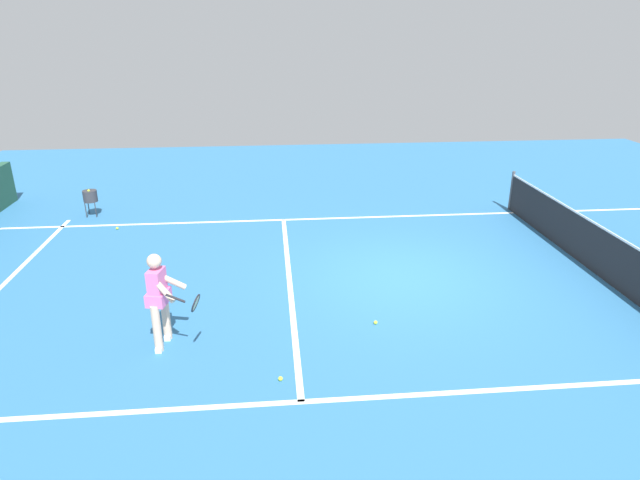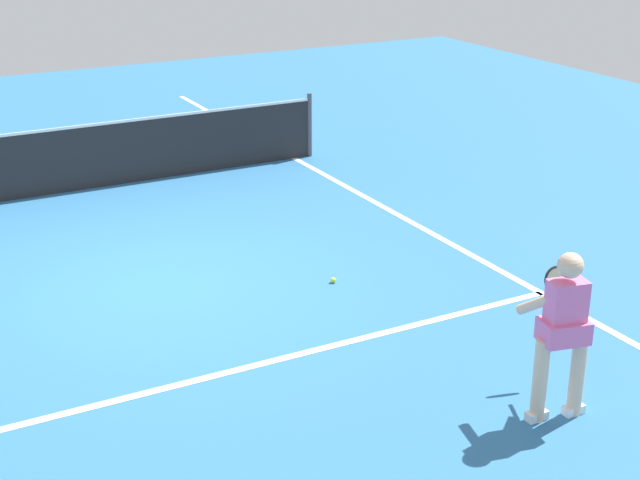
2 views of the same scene
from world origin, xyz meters
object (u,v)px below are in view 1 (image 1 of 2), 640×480
(tennis_player, at_px, (160,297))
(tennis_ball_far, at_px, (376,322))
(tennis_ball_near, at_px, (117,228))
(tennis_ball_mid, at_px, (280,379))
(ball_hopper, at_px, (90,196))

(tennis_player, relative_size, tennis_ball_far, 23.48)
(tennis_player, distance_m, tennis_ball_near, 5.95)
(tennis_ball_near, distance_m, tennis_ball_far, 7.59)
(tennis_player, xyz_separation_m, tennis_ball_near, (-5.51, -2.09, -0.81))
(tennis_ball_near, xyz_separation_m, tennis_ball_mid, (6.63, 3.89, 0.00))
(tennis_player, height_order, ball_hopper, tennis_player)
(ball_hopper, bearing_deg, tennis_ball_near, 38.34)
(tennis_ball_far, bearing_deg, tennis_player, -84.74)
(tennis_ball_near, relative_size, tennis_ball_far, 1.00)
(tennis_ball_near, bearing_deg, tennis_ball_mid, 30.38)
(tennis_ball_near, distance_m, tennis_ball_mid, 7.69)
(tennis_player, bearing_deg, tennis_ball_near, -159.19)
(tennis_ball_near, relative_size, ball_hopper, 0.09)
(tennis_player, distance_m, ball_hopper, 7.31)
(tennis_ball_mid, relative_size, tennis_ball_far, 1.00)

